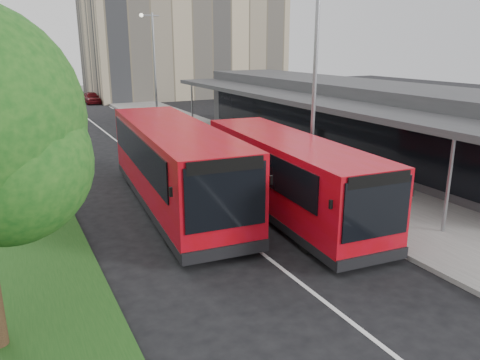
% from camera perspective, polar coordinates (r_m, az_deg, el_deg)
% --- Properties ---
extents(ground, '(120.00, 120.00, 0.00)m').
position_cam_1_polar(ground, '(15.29, -0.15, -6.77)').
color(ground, black).
rests_on(ground, ground).
extents(pavement, '(5.00, 80.00, 0.15)m').
position_cam_1_polar(pavement, '(35.32, -6.23, 6.53)').
color(pavement, slate).
rests_on(pavement, ground).
extents(lane_centre_line, '(0.12, 70.00, 0.01)m').
position_cam_1_polar(lane_centre_line, '(28.90, -13.79, 3.85)').
color(lane_centre_line, silver).
rests_on(lane_centre_line, ground).
extents(kerb_dashes, '(0.12, 56.00, 0.01)m').
position_cam_1_polar(kerb_dashes, '(33.54, -9.94, 5.74)').
color(kerb_dashes, silver).
rests_on(kerb_dashes, ground).
extents(office_block, '(22.00, 12.00, 18.00)m').
position_cam_1_polar(office_block, '(58.31, -7.00, 19.10)').
color(office_block, tan).
rests_on(office_block, ground).
extents(station_building, '(7.70, 26.00, 4.00)m').
position_cam_1_polar(station_building, '(27.11, 12.86, 7.49)').
color(station_building, '#313133').
rests_on(station_building, ground).
extents(lamp_post_near, '(1.44, 0.28, 8.00)m').
position_cam_1_polar(lamp_post_near, '(17.98, 8.87, 12.03)').
color(lamp_post_near, gray).
rests_on(lamp_post_near, pavement).
extents(lamp_post_far, '(1.44, 0.28, 8.00)m').
position_cam_1_polar(lamp_post_far, '(36.13, -10.52, 13.98)').
color(lamp_post_far, gray).
rests_on(lamp_post_far, pavement).
extents(bus_main, '(3.26, 10.08, 2.81)m').
position_cam_1_polar(bus_main, '(16.81, 5.79, 0.50)').
color(bus_main, '#AF091C').
rests_on(bus_main, ground).
extents(bus_second, '(3.64, 11.16, 3.11)m').
position_cam_1_polar(bus_second, '(17.70, -8.01, 1.75)').
color(bus_second, '#AF091C').
rests_on(bus_second, ground).
extents(litter_bin, '(0.60, 0.60, 0.84)m').
position_cam_1_polar(litter_bin, '(26.60, 1.14, 4.51)').
color(litter_bin, '#342415').
rests_on(litter_bin, pavement).
extents(bollard, '(0.20, 0.20, 0.94)m').
position_cam_1_polar(bollard, '(34.32, -6.87, 7.15)').
color(bollard, yellow).
rests_on(bollard, pavement).
extents(car_near, '(1.50, 3.62, 1.23)m').
position_cam_1_polar(car_near, '(51.86, -17.66, 9.56)').
color(car_near, '#5B0D12').
rests_on(car_near, ground).
extents(car_far, '(2.33, 3.54, 1.10)m').
position_cam_1_polar(car_far, '(57.64, -22.05, 9.68)').
color(car_far, navy).
rests_on(car_far, ground).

